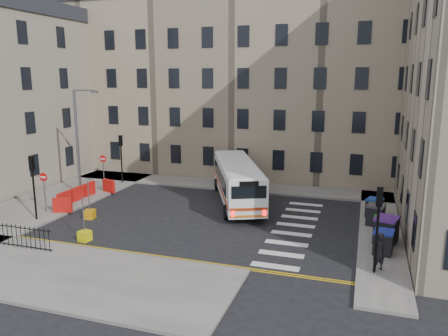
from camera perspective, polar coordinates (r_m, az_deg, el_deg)
The scene contains 22 objects.
ground at distance 28.41m, azimuth 1.15°, elevation -6.90°, with size 120.00×120.00×0.00m, color black.
pavement_north at distance 38.11m, azimuth -3.71°, elevation -1.93°, with size 36.00×3.20×0.15m, color slate.
pavement_east at distance 31.11m, azimuth 19.57°, elevation -5.78°, with size 2.40×26.00×0.15m, color slate.
pavement_west at distance 35.68m, azimuth -20.42°, elevation -3.62°, with size 6.00×22.00×0.15m, color slate.
pavement_sw at distance 23.44m, azimuth -23.63°, elevation -11.92°, with size 20.00×6.00×0.15m, color slate.
terrace_north at distance 43.83m, azimuth -1.69°, elevation 11.16°, with size 38.30×10.80×17.20m.
traffic_light_east at distance 21.20m, azimuth 19.48°, elevation -6.02°, with size 0.28×0.22×4.10m.
traffic_light_nw at distance 38.36m, azimuth -13.30°, elevation 2.13°, with size 0.28×0.22×4.10m.
traffic_light_sw at distance 30.08m, azimuth -23.68°, elevation -1.18°, with size 0.28×0.22×4.10m.
streetlamp at distance 35.02m, azimuth -18.63°, elevation 3.35°, with size 0.50×0.22×8.14m.
no_entry_north at distance 37.11m, azimuth -15.49°, elevation 0.45°, with size 0.60×0.08×3.00m.
no_entry_south at distance 31.67m, azimuth -22.46°, elevation -1.94°, with size 0.60×0.08×3.00m.
roadworks_barriers at distance 33.87m, azimuth -18.14°, elevation -3.26°, with size 1.66×6.26×1.00m.
bus at distance 32.02m, azimuth 1.75°, elevation -1.57°, with size 6.63×10.92×2.96m.
wheelie_bin_a at distance 24.27m, azimuth 20.07°, elevation -9.05°, with size 1.10×1.23×1.23m.
wheelie_bin_b at distance 25.78m, azimuth 20.41°, elevation -7.58°, with size 1.48×1.59×1.45m.
wheelie_bin_c at distance 26.51m, azimuth 19.96°, elevation -7.32°, with size 0.94×1.08×1.18m.
wheelie_bin_d at distance 28.63m, azimuth 19.19°, elevation -5.76°, with size 1.23×1.34×1.28m.
wheelie_bin_e at distance 30.24m, azimuth 19.04°, elevation -4.90°, with size 1.22×1.32×1.21m.
pedestrian at distance 22.09m, azimuth 19.55°, elevation -10.23°, with size 0.68×0.45×1.86m, color black.
bollard_yellow at distance 30.04m, azimuth -17.11°, elevation -5.79°, with size 0.60×0.60×0.60m, color #CC840B.
bollard_chevron at distance 26.18m, azimuth -17.73°, elevation -8.45°, with size 0.60×0.60×0.60m, color #CDC20C.
Camera 1 is at (7.82, -25.75, 9.11)m, focal length 35.00 mm.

